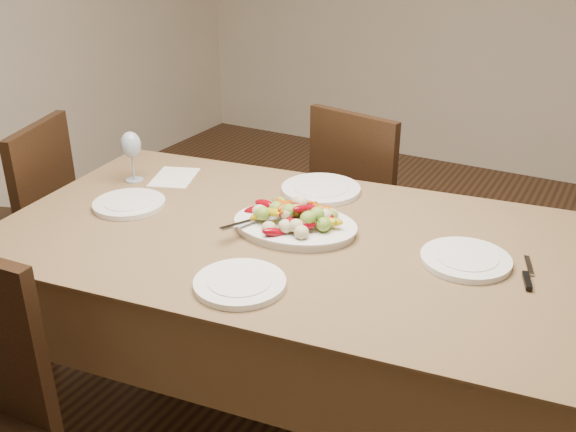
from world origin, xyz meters
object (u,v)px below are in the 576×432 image
Objects in this scene: dining_table at (288,333)px; chair_left at (11,233)px; serving_platter at (295,227)px; plate_near at (240,284)px; chair_far at (374,206)px; plate_right at (466,260)px; plate_far at (321,189)px; plate_left at (129,204)px; wine_glass at (132,155)px.

chair_left reaches higher than dining_table.
plate_near is at bearing -84.75° from serving_platter.
plate_right is (0.61, -0.84, 0.29)m from chair_far.
dining_table is 7.09× the size of plate_right.
plate_right is 0.90× the size of plate_far.
plate_left and plate_far have the same top height.
serving_platter is 0.33m from plate_far.
plate_right is (1.83, 0.15, 0.29)m from chair_left.
wine_glass reaches higher than chair_left.
chair_left is 1.85m from plate_right.
chair_left reaches higher than plate_left.
chair_far is 1.17m from plate_left.
chair_left is 1.33m from serving_platter.
plate_near is at bearing -82.94° from dining_table.
chair_left is 3.85× the size of plate_left.
chair_far is 0.95m from serving_platter.
dining_table is 6.40× the size of plate_far.
chair_far is 3.77× the size of plate_near.
serving_platter is at bearing -173.71° from plate_right.
plate_far is (-0.07, 0.33, -0.00)m from serving_platter.
plate_near is at bearing 58.56° from chair_left.
plate_left is 0.26m from wine_glass.
dining_table is 1.29m from chair_left.
plate_right and plate_near have the same top height.
plate_right is 1.27× the size of wine_glass.
plate_right is at bearing 9.41° from dining_table.
plate_right is (1.12, 0.17, 0.00)m from plate_left.
dining_table is 0.53m from plate_far.
chair_left is 4.64× the size of wine_glass.
chair_far reaches higher than dining_table.
serving_platter is 1.35× the size of plate_far.
plate_far is at bearing 102.26° from serving_platter.
plate_left is at bearing -168.96° from serving_platter.
wine_glass reaches higher than chair_far.
serving_platter reaches higher than plate_left.
wine_glass reaches higher than plate_far.
wine_glass is at bearing 62.75° from chair_far.
plate_left is 1.14m from plate_right.
dining_table is 0.39m from serving_platter.
plate_right is at bearing 40.97° from plate_near.
plate_left is at bearing 74.69° from chair_far.
plate_far is (-0.06, 0.36, 0.39)m from dining_table.
wine_glass is (-0.66, -0.82, 0.39)m from chair_far.
wine_glass reaches higher than plate_right.
dining_table is 0.93m from chair_far.
dining_table is 0.88m from wine_glass.
dining_table is 8.98× the size of wine_glass.
plate_far is at bearing 89.39° from chair_left.
plate_near is at bearing -81.45° from plate_far.
wine_glass is at bearing 127.31° from plate_left.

